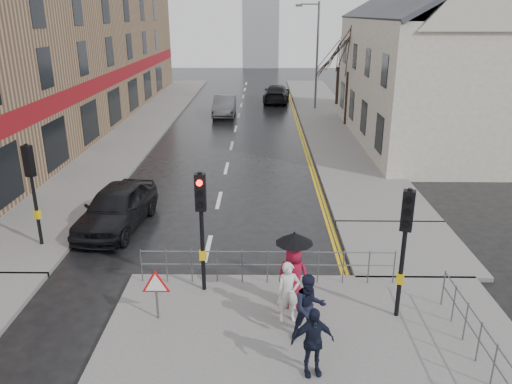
{
  "coord_description": "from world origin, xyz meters",
  "views": [
    {
      "loc": [
        1.79,
        -11.85,
        7.36
      ],
      "look_at": [
        1.59,
        3.29,
        1.89
      ],
      "focal_mm": 35.0,
      "sensor_mm": 36.0,
      "label": 1
    }
  ],
  "objects_px": {
    "pedestrian_with_umbrella": "(294,267)",
    "car_parked": "(117,207)",
    "pedestrian_d": "(312,341)",
    "pedestrian_a": "(288,292)",
    "pedestrian_b": "(309,307)",
    "car_mid": "(224,106)"
  },
  "relations": [
    {
      "from": "car_mid",
      "to": "pedestrian_b",
      "type": "bearing_deg",
      "value": -81.96
    },
    {
      "from": "pedestrian_b",
      "to": "pedestrian_with_umbrella",
      "type": "relative_size",
      "value": 0.79
    },
    {
      "from": "pedestrian_b",
      "to": "car_parked",
      "type": "distance_m",
      "value": 9.14
    },
    {
      "from": "pedestrian_with_umbrella",
      "to": "car_parked",
      "type": "height_order",
      "value": "pedestrian_with_umbrella"
    },
    {
      "from": "pedestrian_b",
      "to": "car_parked",
      "type": "xyz_separation_m",
      "value": [
        -6.3,
        6.62,
        -0.17
      ]
    },
    {
      "from": "car_parked",
      "to": "car_mid",
      "type": "distance_m",
      "value": 20.93
    },
    {
      "from": "pedestrian_a",
      "to": "pedestrian_b",
      "type": "relative_size",
      "value": 0.96
    },
    {
      "from": "pedestrian_a",
      "to": "car_parked",
      "type": "bearing_deg",
      "value": 124.97
    },
    {
      "from": "pedestrian_b",
      "to": "car_mid",
      "type": "height_order",
      "value": "pedestrian_b"
    },
    {
      "from": "car_parked",
      "to": "pedestrian_with_umbrella",
      "type": "bearing_deg",
      "value": -34.07
    },
    {
      "from": "pedestrian_with_umbrella",
      "to": "car_mid",
      "type": "height_order",
      "value": "pedestrian_with_umbrella"
    },
    {
      "from": "car_mid",
      "to": "pedestrian_d",
      "type": "bearing_deg",
      "value": -82.38
    },
    {
      "from": "pedestrian_d",
      "to": "car_mid",
      "type": "relative_size",
      "value": 0.35
    },
    {
      "from": "pedestrian_b",
      "to": "pedestrian_d",
      "type": "relative_size",
      "value": 1.04
    },
    {
      "from": "pedestrian_with_umbrella",
      "to": "pedestrian_d",
      "type": "bearing_deg",
      "value": -84.5
    },
    {
      "from": "car_parked",
      "to": "car_mid",
      "type": "height_order",
      "value": "car_parked"
    },
    {
      "from": "car_mid",
      "to": "pedestrian_with_umbrella",
      "type": "bearing_deg",
      "value": -82.16
    },
    {
      "from": "pedestrian_b",
      "to": "pedestrian_d",
      "type": "xyz_separation_m",
      "value": [
        -0.04,
        -1.22,
        -0.03
      ]
    },
    {
      "from": "pedestrian_a",
      "to": "pedestrian_b",
      "type": "distance_m",
      "value": 0.84
    },
    {
      "from": "pedestrian_b",
      "to": "pedestrian_d",
      "type": "height_order",
      "value": "pedestrian_b"
    },
    {
      "from": "pedestrian_with_umbrella",
      "to": "car_parked",
      "type": "relative_size",
      "value": 0.45
    },
    {
      "from": "pedestrian_with_umbrella",
      "to": "pedestrian_d",
      "type": "distance_m",
      "value": 2.62
    }
  ]
}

